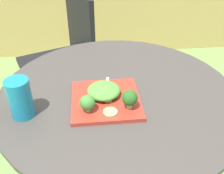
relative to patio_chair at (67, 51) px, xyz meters
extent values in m
cylinder|color=#423D38|center=(0.25, -0.80, 0.22)|extent=(0.90, 0.90, 0.02)
cylinder|color=#423D38|center=(0.25, -0.80, -0.14)|extent=(0.06, 0.06, 0.70)
cube|color=black|center=(-0.08, -0.03, -0.09)|extent=(0.57, 0.57, 0.03)
cube|color=black|center=(0.10, 0.04, 0.15)|extent=(0.18, 0.40, 0.45)
cylinder|color=black|center=(-0.32, 0.07, -0.31)|extent=(0.02, 0.02, 0.43)
cylinder|color=black|center=(-0.19, -0.27, -0.31)|extent=(0.02, 0.02, 0.43)
cylinder|color=black|center=(0.02, 0.20, -0.31)|extent=(0.02, 0.02, 0.43)
cylinder|color=black|center=(0.15, -0.13, -0.31)|extent=(0.02, 0.02, 0.43)
cube|color=#AD3323|center=(0.20, -0.86, 0.23)|extent=(0.24, 0.24, 0.01)
cylinder|color=teal|center=(-0.08, -0.91, 0.29)|extent=(0.08, 0.08, 0.14)
cylinder|color=#156886|center=(-0.08, -0.91, 0.27)|extent=(0.07, 0.07, 0.09)
cube|color=silver|center=(0.21, -0.79, 0.24)|extent=(0.02, 0.11, 0.00)
cube|color=silver|center=(0.21, -0.87, 0.24)|extent=(0.03, 0.05, 0.00)
ellipsoid|color=#519338|center=(0.19, -0.85, 0.26)|extent=(0.12, 0.12, 0.04)
cylinder|color=#99B770|center=(0.27, -0.93, 0.25)|extent=(0.02, 0.02, 0.02)
sphere|color=#285B1E|center=(0.27, -0.93, 0.28)|extent=(0.05, 0.05, 0.05)
cylinder|color=#99B770|center=(0.13, -0.93, 0.25)|extent=(0.02, 0.02, 0.01)
sphere|color=#427F33|center=(0.13, -0.93, 0.28)|extent=(0.05, 0.05, 0.05)
cylinder|color=#8EB766|center=(0.21, -0.94, 0.24)|extent=(0.05, 0.05, 0.01)
camera|label=1|loc=(0.15, -1.59, 0.80)|focal=41.51mm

